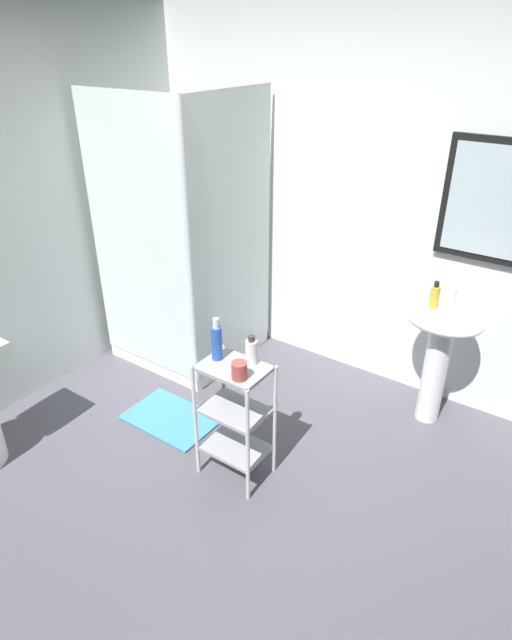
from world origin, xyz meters
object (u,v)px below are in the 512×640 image
(storage_cart, at_px, (235,412))
(hand_soap_bottle, at_px, (435,296))
(shower_stall, at_px, (189,304))
(bath_mat, at_px, (171,418))
(lotion_bottle_white, at_px, (251,351))
(rinse_cup, at_px, (239,371))
(pedestal_sink, at_px, (440,343))
(shampoo_bottle_blue, at_px, (217,342))

(storage_cart, xyz_separation_m, hand_soap_bottle, (0.67, 1.15, 0.45))
(shower_stall, relative_size, storage_cart, 2.70)
(hand_soap_bottle, bearing_deg, bath_mat, -142.28)
(lotion_bottle_white, xyz_separation_m, rinse_cup, (0.03, -0.15, -0.03))
(shower_stall, bearing_deg, storage_cart, -38.01)
(pedestal_sink, relative_size, shampoo_bottle_blue, 3.28)
(storage_cart, height_order, hand_soap_bottle, hand_soap_bottle)
(storage_cart, bearing_deg, bath_mat, 168.38)
(pedestal_sink, bearing_deg, hand_soap_bottle, 177.31)
(shampoo_bottle_blue, height_order, bath_mat, shampoo_bottle_blue)
(pedestal_sink, xyz_separation_m, rinse_cup, (-0.67, -1.21, 0.21))
(shower_stall, relative_size, shampoo_bottle_blue, 8.10)
(rinse_cup, distance_m, bath_mat, 1.09)
(lotion_bottle_white, relative_size, rinse_cup, 1.75)
(rinse_cup, bearing_deg, pedestal_sink, 61.22)
(shower_stall, relative_size, rinse_cup, 21.25)
(hand_soap_bottle, xyz_separation_m, lotion_bottle_white, (-0.61, -1.06, -0.07))
(hand_soap_bottle, distance_m, bath_mat, 1.87)
(shower_stall, bearing_deg, hand_soap_bottle, 10.69)
(shampoo_bottle_blue, bearing_deg, shower_stall, 138.97)
(hand_soap_bottle, distance_m, rinse_cup, 1.35)
(pedestal_sink, relative_size, bath_mat, 1.35)
(shampoo_bottle_blue, bearing_deg, lotion_bottle_white, 22.49)
(pedestal_sink, bearing_deg, storage_cart, -123.41)
(shower_stall, height_order, shampoo_bottle_blue, shower_stall)
(shower_stall, height_order, bath_mat, shower_stall)
(lotion_bottle_white, distance_m, shampoo_bottle_blue, 0.19)
(pedestal_sink, xyz_separation_m, shampoo_bottle_blue, (-0.87, -1.13, 0.27))
(pedestal_sink, distance_m, bath_mat, 1.82)
(rinse_cup, bearing_deg, shampoo_bottle_blue, 158.88)
(shower_stall, distance_m, storage_cart, 1.33)
(shower_stall, height_order, hand_soap_bottle, shower_stall)
(pedestal_sink, height_order, lotion_bottle_white, lotion_bottle_white)
(pedestal_sink, bearing_deg, rinse_cup, -118.78)
(rinse_cup, height_order, bath_mat, rinse_cup)
(pedestal_sink, distance_m, storage_cart, 1.38)
(storage_cart, bearing_deg, lotion_bottle_white, 56.91)
(hand_soap_bottle, distance_m, lotion_bottle_white, 1.23)
(storage_cart, bearing_deg, hand_soap_bottle, 59.76)
(storage_cart, distance_m, rinse_cup, 0.37)
(shower_stall, distance_m, hand_soap_bottle, 1.80)
(hand_soap_bottle, bearing_deg, storage_cart, -120.24)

